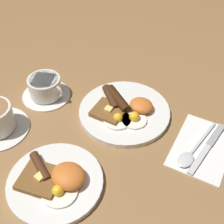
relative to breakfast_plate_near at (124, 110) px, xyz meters
The scene contains 7 objects.
ground_plane 0.01m from the breakfast_plate_near, 137.37° to the right, with size 3.00×3.00×0.00m, color olive.
breakfast_plate_near is the anchor object (origin of this frame).
breakfast_plate_far 0.29m from the breakfast_plate_near, 88.57° to the left, with size 0.23×0.23×0.05m.
teacup_near 0.25m from the breakfast_plate_near, 15.18° to the left, with size 0.15×0.15×0.07m.
napkin 0.24m from the breakfast_plate_near, behind, with size 0.14×0.20×0.01m, color white.
knife 0.25m from the breakfast_plate_near, behind, with size 0.03×0.20×0.01m.
spoon 0.22m from the breakfast_plate_near, 169.13° to the left, with size 0.04×0.19×0.01m.
Camera 1 is at (-0.32, 0.55, 0.64)m, focal length 50.00 mm.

